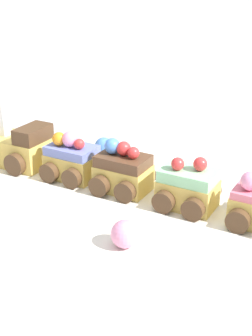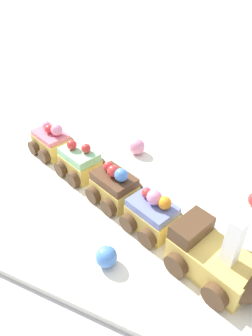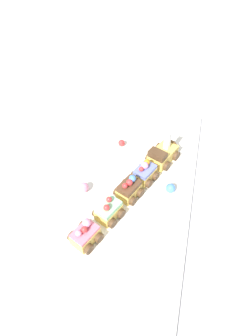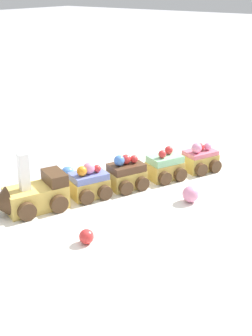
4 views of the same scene
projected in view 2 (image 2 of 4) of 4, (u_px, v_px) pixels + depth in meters
ground_plane at (140, 203)px, 0.54m from camera, size 10.00×10.00×0.00m
display_board at (140, 200)px, 0.53m from camera, size 0.82×0.40×0.01m
cake_train_locomotive at (219, 264)px, 0.40m from camera, size 0.14×0.11×0.11m
cake_car_blueberry at (152, 215)px, 0.47m from camera, size 0.09×0.09×0.07m
cake_car_chocolate at (115, 187)px, 0.51m from camera, size 0.09×0.09×0.07m
cake_car_mint at (80, 163)px, 0.57m from camera, size 0.09×0.09×0.07m
cake_car_strawberry at (52, 142)px, 0.62m from camera, size 0.09×0.09×0.06m
gumball_pink at (137, 147)px, 0.62m from camera, size 0.03×0.03×0.03m
gumball_blue at (106, 257)px, 0.42m from camera, size 0.03×0.03×0.03m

